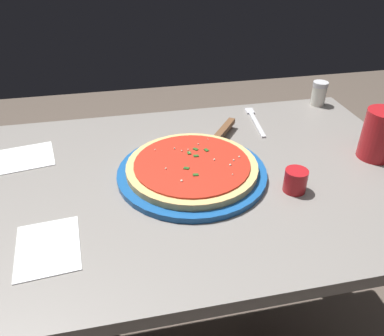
% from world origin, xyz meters
% --- Properties ---
extents(restaurant_table, '(1.06, 0.71, 0.76)m').
position_xyz_m(restaurant_table, '(0.00, 0.00, 0.60)').
color(restaurant_table, black).
rests_on(restaurant_table, ground_plane).
extents(serving_plate, '(0.34, 0.34, 0.01)m').
position_xyz_m(serving_plate, '(0.02, 0.00, 0.76)').
color(serving_plate, '#195199').
rests_on(serving_plate, restaurant_table).
extents(pizza, '(0.30, 0.30, 0.02)m').
position_xyz_m(pizza, '(0.01, 0.00, 0.78)').
color(pizza, '#DBB26B').
rests_on(pizza, serving_plate).
extents(pizza_server, '(0.17, 0.20, 0.01)m').
position_xyz_m(pizza_server, '(-0.08, -0.13, 0.77)').
color(pizza_server, silver).
rests_on(pizza_server, serving_plate).
extents(cup_tall_drink, '(0.08, 0.08, 0.12)m').
position_xyz_m(cup_tall_drink, '(-0.44, 0.01, 0.82)').
color(cup_tall_drink, '#B2191E').
rests_on(cup_tall_drink, restaurant_table).
extents(cup_small_sauce, '(0.05, 0.05, 0.05)m').
position_xyz_m(cup_small_sauce, '(-0.19, 0.10, 0.78)').
color(cup_small_sauce, '#B2191E').
rests_on(cup_small_sauce, restaurant_table).
extents(napkin_folded_right, '(0.12, 0.15, 0.00)m').
position_xyz_m(napkin_folded_right, '(0.32, 0.17, 0.76)').
color(napkin_folded_right, white).
rests_on(napkin_folded_right, restaurant_table).
extents(napkin_loose_left, '(0.16, 0.14, 0.00)m').
position_xyz_m(napkin_loose_left, '(0.41, -0.16, 0.76)').
color(napkin_loose_left, white).
rests_on(napkin_loose_left, restaurant_table).
extents(fork, '(0.04, 0.19, 0.00)m').
position_xyz_m(fork, '(-0.22, -0.24, 0.76)').
color(fork, silver).
rests_on(fork, restaurant_table).
extents(parmesan_shaker, '(0.05, 0.05, 0.07)m').
position_xyz_m(parmesan_shaker, '(-0.45, -0.31, 0.79)').
color(parmesan_shaker, silver).
rests_on(parmesan_shaker, restaurant_table).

